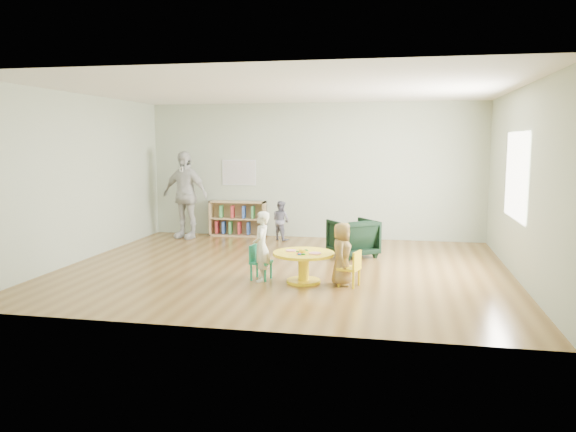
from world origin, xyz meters
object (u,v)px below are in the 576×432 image
(kid_chair_right, at_px, (352,267))
(armchair, at_px, (353,238))
(bookshelf, at_px, (237,219))
(adult_caretaker, at_px, (185,195))
(kid_chair_left, at_px, (259,261))
(toddler, at_px, (281,221))
(activity_table, at_px, (304,262))
(child_right, at_px, (342,254))
(child_left, at_px, (261,246))

(kid_chair_right, relative_size, armchair, 0.69)
(bookshelf, bearing_deg, kid_chair_right, -53.93)
(bookshelf, height_order, adult_caretaker, adult_caretaker)
(kid_chair_left, height_order, toddler, toddler)
(activity_table, xyz_separation_m, child_right, (0.55, -0.05, 0.14))
(activity_table, xyz_separation_m, adult_caretaker, (-3.07, 3.24, 0.60))
(armchair, bearing_deg, bookshelf, -69.61)
(activity_table, bearing_deg, kid_chair_left, 175.53)
(bookshelf, xyz_separation_m, armchair, (2.61, -1.71, -0.04))
(child_right, distance_m, adult_caretaker, 4.92)
(kid_chair_right, distance_m, adult_caretaker, 5.07)
(kid_chair_right, height_order, adult_caretaker, adult_caretaker)
(kid_chair_left, height_order, kid_chair_right, kid_chair_left)
(kid_chair_right, xyz_separation_m, child_right, (-0.14, 0.04, 0.17))
(kid_chair_left, bearing_deg, bookshelf, -150.11)
(activity_table, height_order, bookshelf, bookshelf)
(bookshelf, relative_size, toddler, 1.48)
(child_left, xyz_separation_m, toddler, (-0.43, 3.38, -0.10))
(armchair, height_order, adult_caretaker, adult_caretaker)
(child_left, bearing_deg, bookshelf, -166.53)
(armchair, bearing_deg, child_right, 53.96)
(armchair, bearing_deg, child_left, 23.81)
(kid_chair_right, bearing_deg, child_right, 89.53)
(kid_chair_right, xyz_separation_m, armchair, (-0.15, 2.08, 0.06))
(kid_chair_right, height_order, child_left, child_left)
(activity_table, xyz_separation_m, child_left, (-0.61, -0.03, 0.20))
(activity_table, relative_size, kid_chair_right, 1.74)
(child_left, bearing_deg, kid_chair_left, -149.76)
(activity_table, distance_m, bookshelf, 4.24)
(adult_caretaker, bearing_deg, toddler, 16.92)
(bookshelf, distance_m, child_right, 4.57)
(kid_chair_left, relative_size, child_left, 0.51)
(child_right, height_order, toddler, child_right)
(bookshelf, xyz_separation_m, child_right, (2.62, -3.75, 0.08))
(kid_chair_left, xyz_separation_m, kid_chair_right, (1.37, -0.15, -0.01))
(activity_table, height_order, child_right, child_right)
(kid_chair_right, height_order, toddler, toddler)
(activity_table, relative_size, kid_chair_left, 1.71)
(child_left, height_order, toddler, child_left)
(child_right, relative_size, toddler, 1.10)
(kid_chair_left, xyz_separation_m, toddler, (-0.37, 3.30, 0.13))
(kid_chair_left, distance_m, kid_chair_right, 1.38)
(activity_table, relative_size, toddler, 1.08)
(activity_table, height_order, child_left, child_left)
(child_left, relative_size, toddler, 1.25)
(activity_table, bearing_deg, bookshelf, 119.24)
(child_left, distance_m, child_right, 1.17)
(kid_chair_right, bearing_deg, adult_caretaker, 65.36)
(child_left, bearing_deg, toddler, 179.38)
(kid_chair_left, height_order, bookshelf, bookshelf)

